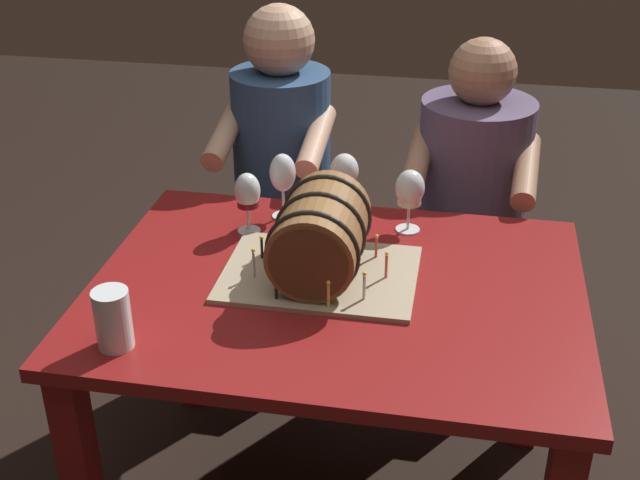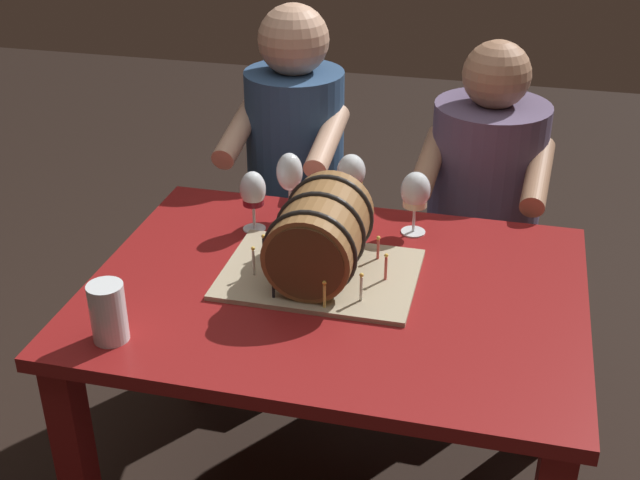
% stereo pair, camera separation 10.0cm
% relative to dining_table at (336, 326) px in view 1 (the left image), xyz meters
% --- Properties ---
extents(dining_table, '(1.17, 0.88, 0.73)m').
position_rel_dining_table_xyz_m(dining_table, '(0.00, 0.00, 0.00)').
color(dining_table, maroon).
rests_on(dining_table, ground).
extents(barrel_cake, '(0.47, 0.34, 0.23)m').
position_rel_dining_table_xyz_m(barrel_cake, '(-0.05, 0.04, 0.22)').
color(barrel_cake, tan).
rests_on(barrel_cake, dining_table).
extents(wine_glass_amber, '(0.08, 0.08, 0.19)m').
position_rel_dining_table_xyz_m(wine_glass_amber, '(-0.04, 0.36, 0.25)').
color(wine_glass_amber, white).
rests_on(wine_glass_amber, dining_table).
extents(wine_glass_white, '(0.08, 0.08, 0.17)m').
position_rel_dining_table_xyz_m(wine_glass_white, '(0.14, 0.32, 0.23)').
color(wine_glass_white, white).
rests_on(wine_glass_white, dining_table).
extents(wine_glass_red, '(0.07, 0.07, 0.17)m').
position_rel_dining_table_xyz_m(wine_glass_red, '(-0.28, 0.23, 0.23)').
color(wine_glass_red, white).
rests_on(wine_glass_red, dining_table).
extents(wine_glass_empty, '(0.07, 0.07, 0.19)m').
position_rel_dining_table_xyz_m(wine_glass_empty, '(-0.20, 0.33, 0.25)').
color(wine_glass_empty, white).
rests_on(wine_glass_empty, dining_table).
extents(beer_pint, '(0.08, 0.08, 0.13)m').
position_rel_dining_table_xyz_m(beer_pint, '(-0.42, -0.33, 0.18)').
color(beer_pint, white).
rests_on(beer_pint, dining_table).
extents(person_seated_left, '(0.36, 0.45, 1.22)m').
position_rel_dining_table_xyz_m(person_seated_left, '(-0.31, 0.75, -0.06)').
color(person_seated_left, '#1B2D46').
rests_on(person_seated_left, ground).
extents(person_seated_right, '(0.40, 0.49, 1.14)m').
position_rel_dining_table_xyz_m(person_seated_right, '(0.31, 0.75, -0.08)').
color(person_seated_right, '#372D40').
rests_on(person_seated_right, ground).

